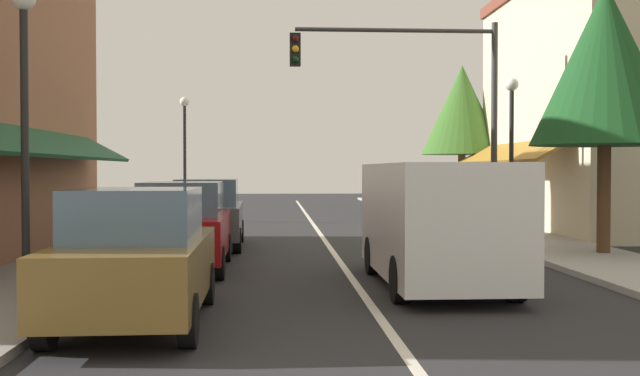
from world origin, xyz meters
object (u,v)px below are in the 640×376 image
street_lamp_left_far (185,138)px  parked_car_nearest_left (137,257)px  street_lamp_right_mid (511,131)px  street_lamp_left_near (24,90)px  parked_car_second_left (183,227)px  tree_right_near (605,65)px  van_in_lane (435,220)px  tree_right_far (462,110)px  traffic_signal_mast_arm (426,90)px  parked_car_third_left (208,214)px

street_lamp_left_far → parked_car_nearest_left: bearing=-85.0°
street_lamp_right_mid → street_lamp_left_near: bearing=-141.5°
parked_car_second_left → street_lamp_right_mid: bearing=28.5°
parked_car_second_left → tree_right_near: 10.07m
street_lamp_right_mid → street_lamp_left_far: (-9.75, 8.95, 0.18)m
street_lamp_right_mid → parked_car_nearest_left: bearing=-129.8°
van_in_lane → tree_right_near: (4.72, 3.81, 3.24)m
street_lamp_right_mid → tree_right_near: tree_right_near is taller
van_in_lane → tree_right_near: bearing=38.9°
street_lamp_right_mid → tree_right_far: tree_right_far is taller
traffic_signal_mast_arm → parked_car_third_left: bearing=-166.0°
van_in_lane → traffic_signal_mast_arm: (1.48, 8.01, 3.10)m
street_lamp_left_far → tree_right_far: tree_right_far is taller
parked_car_nearest_left → tree_right_near: tree_right_near is taller
parked_car_second_left → tree_right_far: (9.30, 14.28, 3.50)m
parked_car_nearest_left → van_in_lane: size_ratio=0.80×
street_lamp_left_near → street_lamp_left_far: 16.99m
van_in_lane → tree_right_near: tree_right_near is taller
street_lamp_left_near → traffic_signal_mast_arm: bearing=48.9°
street_lamp_left_far → tree_right_near: (10.90, -12.01, 1.16)m
parked_car_nearest_left → traffic_signal_mast_arm: traffic_signal_mast_arm is taller
street_lamp_left_far → tree_right_far: (10.88, 0.71, 1.16)m
tree_right_far → tree_right_near: bearing=-89.9°
parked_car_second_left → parked_car_third_left: (0.11, 4.27, 0.00)m
van_in_lane → parked_car_second_left: bearing=153.9°
street_lamp_left_near → tree_right_far: tree_right_far is taller
street_lamp_right_mid → tree_right_near: bearing=-69.4°
parked_car_third_left → parked_car_second_left: bearing=-92.7°
street_lamp_left_near → street_lamp_left_far: (0.35, 16.99, 0.01)m
street_lamp_left_far → tree_right_near: 16.26m
parked_car_second_left → traffic_signal_mast_arm: bearing=42.4°
street_lamp_left_near → tree_right_far: 20.99m
traffic_signal_mast_arm → tree_right_far: size_ratio=1.00×
parked_car_nearest_left → traffic_signal_mast_arm: (6.03, 10.90, 3.37)m
parked_car_nearest_left → van_in_lane: van_in_lane is taller
parked_car_third_left → tree_right_far: tree_right_far is taller
parked_car_nearest_left → street_lamp_left_near: 3.51m
tree_right_near → parked_car_third_left: bearing=163.5°
parked_car_second_left → tree_right_near: bearing=8.5°
parked_car_nearest_left → street_lamp_left_far: street_lamp_left_far is taller
van_in_lane → street_lamp_left_near: (-6.53, -1.17, 2.07)m
parked_car_second_left → street_lamp_right_mid: (8.16, 4.62, 2.16)m
parked_car_third_left → traffic_signal_mast_arm: 7.01m
traffic_signal_mast_arm → tree_right_far: bearing=69.3°
parked_car_second_left → tree_right_far: size_ratio=0.67×
street_lamp_left_far → tree_right_far: 10.97m
van_in_lane → tree_right_far: bearing=74.1°
traffic_signal_mast_arm → street_lamp_left_near: bearing=-131.1°
parked_car_third_left → street_lamp_right_mid: size_ratio=0.92×
parked_car_third_left → tree_right_near: tree_right_near is taller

